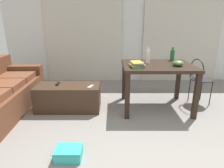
% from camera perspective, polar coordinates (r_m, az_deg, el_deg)
% --- Properties ---
extents(ground_plane, '(8.60, 8.60, 0.00)m').
position_cam_1_polar(ground_plane, '(2.98, 9.78, -10.58)').
color(ground_plane, gray).
extents(wall_back, '(6.22, 0.10, 2.45)m').
position_cam_1_polar(wall_back, '(4.79, 6.14, 15.69)').
color(wall_back, silver).
rests_on(wall_back, ground).
extents(curtains, '(4.25, 0.03, 2.17)m').
position_cam_1_polar(curtains, '(4.72, 6.19, 13.94)').
color(curtains, beige).
rests_on(curtains, ground).
extents(coffee_table, '(1.06, 0.48, 0.43)m').
position_cam_1_polar(coffee_table, '(3.28, -13.15, -3.93)').
color(coffee_table, '#382619').
rests_on(coffee_table, ground).
extents(craft_table, '(1.14, 0.91, 0.77)m').
position_cam_1_polar(craft_table, '(3.20, 13.48, 3.98)').
color(craft_table, black).
rests_on(craft_table, ground).
extents(wire_chair, '(0.37, 0.39, 0.83)m').
position_cam_1_polar(wire_chair, '(3.64, 24.93, 2.21)').
color(wire_chair, black).
rests_on(wire_chair, ground).
extents(bottle_near, '(0.07, 0.07, 0.27)m').
position_cam_1_polar(bottle_near, '(3.21, 10.80, 8.26)').
color(bottle_near, beige).
rests_on(bottle_near, craft_table).
extents(bottle_far, '(0.07, 0.07, 0.24)m').
position_cam_1_polar(bottle_far, '(3.56, 17.80, 8.40)').
color(bottle_far, '#195B2D').
rests_on(bottle_far, craft_table).
extents(bowl, '(0.17, 0.17, 0.09)m').
position_cam_1_polar(bowl, '(3.12, 19.38, 6.00)').
color(bowl, '#477033').
rests_on(bowl, craft_table).
extents(book_stack, '(0.24, 0.27, 0.08)m').
position_cam_1_polar(book_stack, '(2.93, 7.59, 5.94)').
color(book_stack, '#2D7F56').
rests_on(book_stack, craft_table).
extents(tv_remote_on_table, '(0.07, 0.15, 0.02)m').
position_cam_1_polar(tv_remote_on_table, '(3.42, 10.57, 7.09)').
color(tv_remote_on_table, '#B7B7B2').
rests_on(tv_remote_on_table, craft_table).
extents(scissors, '(0.10, 0.12, 0.00)m').
position_cam_1_polar(scissors, '(3.20, 5.89, 6.39)').
color(scissors, '#9EA0A5').
rests_on(scissors, craft_table).
extents(tv_remote_primary, '(0.10, 0.15, 0.02)m').
position_cam_1_polar(tv_remote_primary, '(3.04, -6.63, -0.82)').
color(tv_remote_primary, '#B7B7B2').
rests_on(tv_remote_primary, coffee_table).
extents(tv_remote_secondary, '(0.05, 0.15, 0.02)m').
position_cam_1_polar(tv_remote_secondary, '(3.30, -16.27, 0.08)').
color(tv_remote_secondary, black).
rests_on(tv_remote_secondary, coffee_table).
extents(shoebox, '(0.29, 0.21, 0.13)m').
position_cam_1_polar(shoebox, '(2.22, -13.10, -19.85)').
color(shoebox, '#33B2AD').
rests_on(shoebox, ground).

